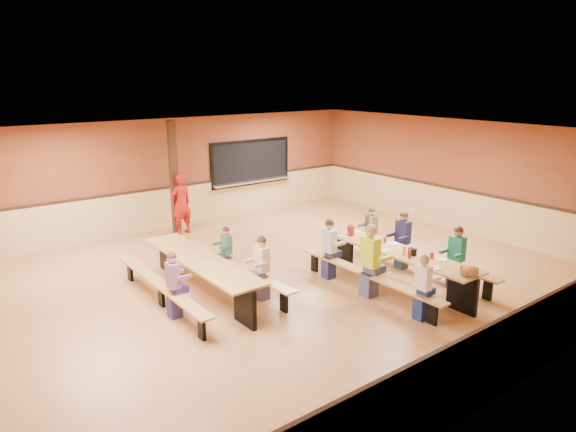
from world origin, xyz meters
TOP-DOWN VIEW (x-y plane):
  - ground at (0.00, 0.00)m, footprint 12.00×12.00m
  - room_envelope at (0.00, 0.00)m, footprint 12.04×10.04m
  - kitchen_pass_through at (2.60, 4.96)m, footprint 2.78×0.28m
  - structural_post at (-0.20, 4.40)m, footprint 0.18×0.18m
  - cafeteria_table_main at (1.72, -1.63)m, footprint 1.91×3.70m
  - cafeteria_table_second at (-1.64, 0.30)m, footprint 1.91×3.70m
  - seated_child_white_left at (0.90, -2.93)m, footprint 0.35×0.28m
  - seated_adult_yellow at (0.90, -1.68)m, footprint 0.46×0.38m
  - seated_child_grey_left at (0.90, -0.53)m, footprint 0.39×0.32m
  - seated_child_teal_right at (2.55, -2.44)m, footprint 0.39×0.32m
  - seated_child_navy_right at (2.55, -1.08)m, footprint 0.40×0.33m
  - seated_child_char_right at (2.55, -0.15)m, footprint 0.35×0.28m
  - seated_child_purple_sec at (-2.46, -0.26)m, footprint 0.35×0.29m
  - seated_child_green_sec at (-0.81, 0.72)m, footprint 0.32×0.26m
  - seated_child_tan_sec at (-0.81, -0.57)m, footprint 0.38×0.31m
  - standing_woman at (-0.14, 4.18)m, footprint 0.66×0.50m
  - punch_pitcher at (1.66, -0.37)m, footprint 0.16×0.16m
  - chip_bowl at (1.70, -3.28)m, footprint 0.32×0.32m
  - napkin_dispenser at (1.74, -2.00)m, footprint 0.10×0.14m
  - condiment_mustard at (1.62, -1.89)m, footprint 0.06×0.06m
  - condiment_ketchup at (1.56, -2.08)m, footprint 0.06×0.06m
  - table_paddle at (1.68, -0.94)m, footprint 0.16×0.16m
  - place_settings at (1.72, -1.63)m, footprint 0.65×3.30m

SIDE VIEW (x-z plane):
  - ground at x=0.00m, z-range 0.00..0.00m
  - cafeteria_table_main at x=1.72m, z-range 0.16..0.90m
  - cafeteria_table_second at x=-1.64m, z-range 0.16..0.90m
  - seated_child_green_sec at x=-0.81m, z-range 0.00..1.11m
  - seated_child_white_left at x=0.90m, z-range 0.00..1.16m
  - seated_child_char_right at x=2.55m, z-range 0.00..1.17m
  - seated_child_purple_sec at x=-2.46m, z-range 0.00..1.18m
  - seated_child_tan_sec at x=-0.81m, z-range 0.00..1.22m
  - seated_child_grey_left at x=0.90m, z-range 0.00..1.25m
  - seated_child_teal_right at x=2.55m, z-range 0.00..1.26m
  - seated_child_navy_right at x=2.55m, z-range 0.00..1.28m
  - room_envelope at x=0.00m, z-range -0.82..2.20m
  - seated_adult_yellow at x=0.90m, z-range 0.00..1.40m
  - place_settings at x=1.72m, z-range 0.74..0.85m
  - napkin_dispenser at x=1.74m, z-range 0.74..0.87m
  - chip_bowl at x=1.70m, z-range 0.74..0.89m
  - standing_woman at x=-0.14m, z-range 0.00..1.65m
  - condiment_mustard at x=1.62m, z-range 0.74..0.91m
  - condiment_ketchup at x=1.56m, z-range 0.74..0.91m
  - punch_pitcher at x=1.66m, z-range 0.74..0.96m
  - table_paddle at x=1.68m, z-range 0.60..1.16m
  - kitchen_pass_through at x=2.60m, z-range 0.80..2.18m
  - structural_post at x=-0.20m, z-range 0.00..3.00m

